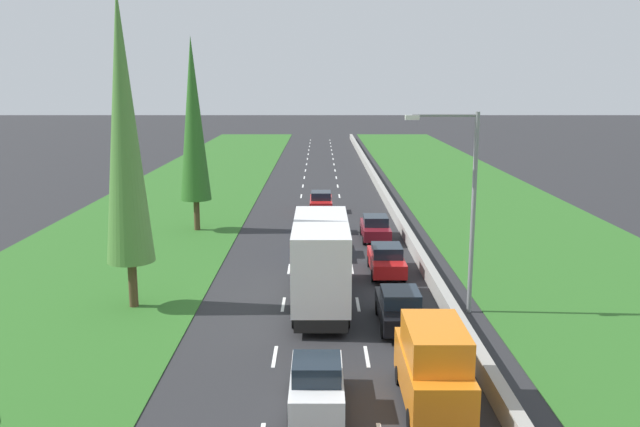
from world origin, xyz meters
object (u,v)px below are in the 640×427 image
blue_hatchback_centre_lane (323,220)px  poplar_tree_second (125,129)px  blue_sedan_centre_lane (325,241)px  black_sedan_right_lane (401,308)px  maroon_sedan_right_lane (376,228)px  poplar_tree_third (194,120)px  white_hatchback_centre_lane (318,382)px  white_box_truck_centre_lane (322,259)px  street_light_mast (467,198)px  red_sedan_right_lane (387,260)px  orange_van_right_lane (434,366)px  red_sedan_centre_lane (322,201)px

blue_hatchback_centre_lane → poplar_tree_second: 19.49m
blue_sedan_centre_lane → black_sedan_right_lane: same height
maroon_sedan_right_lane → poplar_tree_third: bearing=167.0°
white_hatchback_centre_lane → maroon_sedan_right_lane: (3.75, 22.91, -0.02)m
white_box_truck_centre_lane → blue_sedan_centre_lane: bearing=88.9°
street_light_mast → blue_hatchback_centre_lane: bearing=110.9°
poplar_tree_second → white_hatchback_centre_lane: bearing=-48.4°
black_sedan_right_lane → red_sedan_right_lane: same height
black_sedan_right_lane → street_light_mast: street_light_mast is taller
white_box_truck_centre_lane → black_sedan_right_lane: white_box_truck_centre_lane is taller
white_box_truck_centre_lane → street_light_mast: bearing=-9.6°
white_box_truck_centre_lane → orange_van_right_lane: 10.62m
white_hatchback_centre_lane → blue_hatchback_centre_lane: 25.37m
poplar_tree_third → street_light_mast: (15.04, -16.84, -2.49)m
blue_hatchback_centre_lane → white_box_truck_centre_lane: bearing=-90.3°
white_box_truck_centre_lane → red_sedan_right_lane: white_box_truck_centre_lane is taller
white_hatchback_centre_lane → maroon_sedan_right_lane: white_hatchback_centre_lane is taller
white_hatchback_centre_lane → white_box_truck_centre_lane: (0.14, 9.99, 1.35)m
black_sedan_right_lane → maroon_sedan_right_lane: 15.76m
black_sedan_right_lane → red_sedan_right_lane: size_ratio=1.00×
maroon_sedan_right_lane → red_sedan_right_lane: bearing=-90.4°
blue_sedan_centre_lane → street_light_mast: size_ratio=0.50×
orange_van_right_lane → white_hatchback_centre_lane: bearing=-179.8°
red_sedan_centre_lane → black_sedan_right_lane: size_ratio=1.00×
white_box_truck_centre_lane → blue_hatchback_centre_lane: (0.09, 15.38, -1.35)m
red_sedan_centre_lane → poplar_tree_second: (-8.70, -23.11, 7.41)m
white_hatchback_centre_lane → black_sedan_right_lane: (3.50, 7.15, -0.02)m
white_hatchback_centre_lane → blue_hatchback_centre_lane: size_ratio=1.00×
orange_van_right_lane → poplar_tree_third: poplar_tree_third is taller
orange_van_right_lane → black_sedan_right_lane: bearing=91.6°
blue_hatchback_centre_lane → black_sedan_right_lane: 18.51m
white_box_truck_centre_lane → poplar_tree_third: bearing=118.8°
orange_van_right_lane → street_light_mast: street_light_mast is taller
white_box_truck_centre_lane → black_sedan_right_lane: 4.61m
red_sedan_centre_lane → street_light_mast: bearing=-75.1°
white_box_truck_centre_lane → black_sedan_right_lane: (3.36, -2.84, -1.37)m
blue_hatchback_centre_lane → blue_sedan_centre_lane: bearing=-89.1°
blue_hatchback_centre_lane → red_sedan_right_lane: (3.47, -10.42, -0.02)m
white_box_truck_centre_lane → red_sedan_right_lane: 6.25m
maroon_sedan_right_lane → poplar_tree_second: bearing=-132.7°
white_box_truck_centre_lane → orange_van_right_lane: (3.56, -9.97, -0.78)m
blue_hatchback_centre_lane → maroon_sedan_right_lane: size_ratio=0.87×
white_box_truck_centre_lane → red_sedan_centre_lane: 22.76m
blue_sedan_centre_lane → black_sedan_right_lane: size_ratio=1.00×
white_hatchback_centre_lane → orange_van_right_lane: size_ratio=0.80×
blue_sedan_centre_lane → maroon_sedan_right_lane: size_ratio=1.00×
street_light_mast → poplar_tree_third: bearing=131.8°
white_hatchback_centre_lane → street_light_mast: street_light_mast is taller
red_sedan_right_lane → maroon_sedan_right_lane: 7.96m
poplar_tree_third → white_hatchback_centre_lane: bearing=-71.7°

